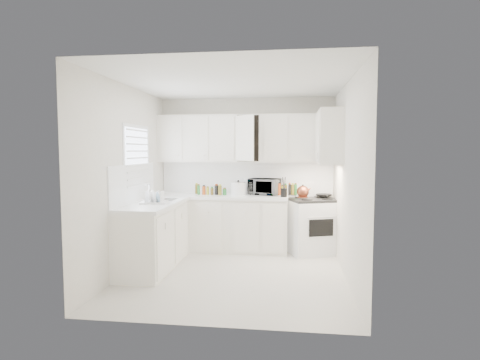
% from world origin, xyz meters
% --- Properties ---
extents(floor, '(3.20, 3.20, 0.00)m').
position_xyz_m(floor, '(0.00, 0.00, 0.00)').
color(floor, silver).
rests_on(floor, ground).
extents(ceiling, '(3.20, 3.20, 0.00)m').
position_xyz_m(ceiling, '(0.00, 0.00, 2.60)').
color(ceiling, white).
rests_on(ceiling, ground).
extents(wall_back, '(3.00, 0.00, 3.00)m').
position_xyz_m(wall_back, '(0.00, 1.60, 1.30)').
color(wall_back, white).
rests_on(wall_back, ground).
extents(wall_front, '(3.00, 0.00, 3.00)m').
position_xyz_m(wall_front, '(0.00, -1.60, 1.30)').
color(wall_front, white).
rests_on(wall_front, ground).
extents(wall_left, '(0.00, 3.20, 3.20)m').
position_xyz_m(wall_left, '(-1.50, 0.00, 1.30)').
color(wall_left, white).
rests_on(wall_left, ground).
extents(wall_right, '(0.00, 3.20, 3.20)m').
position_xyz_m(wall_right, '(1.50, 0.00, 1.30)').
color(wall_right, white).
rests_on(wall_right, ground).
extents(window_blinds, '(0.06, 0.96, 1.06)m').
position_xyz_m(window_blinds, '(-1.48, 0.35, 1.55)').
color(window_blinds, white).
rests_on(window_blinds, wall_left).
extents(lower_cabinets_back, '(2.22, 0.60, 0.90)m').
position_xyz_m(lower_cabinets_back, '(-0.39, 1.30, 0.45)').
color(lower_cabinets_back, white).
rests_on(lower_cabinets_back, floor).
extents(lower_cabinets_left, '(0.60, 1.60, 0.90)m').
position_xyz_m(lower_cabinets_left, '(-1.20, 0.20, 0.45)').
color(lower_cabinets_left, white).
rests_on(lower_cabinets_left, floor).
extents(countertop_back, '(2.24, 0.64, 0.05)m').
position_xyz_m(countertop_back, '(-0.39, 1.29, 0.93)').
color(countertop_back, white).
rests_on(countertop_back, lower_cabinets_back).
extents(countertop_left, '(0.64, 1.62, 0.05)m').
position_xyz_m(countertop_left, '(-1.19, 0.20, 0.93)').
color(countertop_left, white).
rests_on(countertop_left, lower_cabinets_left).
extents(backsplash_back, '(2.98, 0.02, 0.55)m').
position_xyz_m(backsplash_back, '(0.00, 1.59, 1.23)').
color(backsplash_back, white).
rests_on(backsplash_back, wall_back).
extents(backsplash_left, '(0.02, 1.60, 0.55)m').
position_xyz_m(backsplash_left, '(-1.49, 0.20, 1.23)').
color(backsplash_left, white).
rests_on(backsplash_left, wall_left).
extents(upper_cabinets_back, '(3.00, 0.33, 0.80)m').
position_xyz_m(upper_cabinets_back, '(0.00, 1.44, 1.50)').
color(upper_cabinets_back, white).
rests_on(upper_cabinets_back, wall_back).
extents(upper_cabinets_right, '(0.33, 0.90, 0.80)m').
position_xyz_m(upper_cabinets_right, '(1.33, 0.82, 1.50)').
color(upper_cabinets_right, white).
rests_on(upper_cabinets_right, wall_right).
extents(sink, '(0.42, 0.38, 0.30)m').
position_xyz_m(sink, '(-1.19, 0.55, 1.07)').
color(sink, gray).
rests_on(sink, countertop_left).
extents(stove, '(0.92, 0.84, 1.16)m').
position_xyz_m(stove, '(1.14, 1.29, 0.58)').
color(stove, white).
rests_on(stove, floor).
extents(tea_kettle, '(0.25, 0.21, 0.23)m').
position_xyz_m(tea_kettle, '(0.96, 1.13, 1.05)').
color(tea_kettle, maroon).
rests_on(tea_kettle, stove).
extents(frying_pan, '(0.33, 0.48, 0.04)m').
position_xyz_m(frying_pan, '(1.32, 1.45, 0.96)').
color(frying_pan, black).
rests_on(frying_pan, stove).
extents(microwave, '(0.55, 0.41, 0.33)m').
position_xyz_m(microwave, '(0.33, 1.41, 1.12)').
color(microwave, gray).
rests_on(microwave, countertop_back).
extents(rice_cooker, '(0.28, 0.28, 0.25)m').
position_xyz_m(rice_cooker, '(-0.11, 1.30, 1.08)').
color(rice_cooker, white).
rests_on(rice_cooker, countertop_back).
extents(paper_towel, '(0.12, 0.12, 0.27)m').
position_xyz_m(paper_towel, '(0.03, 1.52, 1.08)').
color(paper_towel, white).
rests_on(paper_towel, countertop_back).
extents(utensil_crock, '(0.11, 0.11, 0.34)m').
position_xyz_m(utensil_crock, '(0.66, 1.11, 1.12)').
color(utensil_crock, black).
rests_on(utensil_crock, countertop_back).
extents(dish_rack, '(0.39, 0.32, 0.20)m').
position_xyz_m(dish_rack, '(-1.15, 0.11, 1.05)').
color(dish_rack, white).
rests_on(dish_rack, countertop_left).
extents(spice_left_0, '(0.06, 0.06, 0.13)m').
position_xyz_m(spice_left_0, '(-0.85, 1.42, 1.02)').
color(spice_left_0, olive).
rests_on(spice_left_0, countertop_back).
extents(spice_left_1, '(0.06, 0.06, 0.13)m').
position_xyz_m(spice_left_1, '(-0.78, 1.33, 1.02)').
color(spice_left_1, '#287A31').
rests_on(spice_left_1, countertop_back).
extents(spice_left_2, '(0.06, 0.06, 0.13)m').
position_xyz_m(spice_left_2, '(-0.70, 1.42, 1.02)').
color(spice_left_2, '#B74818').
rests_on(spice_left_2, countertop_back).
extents(spice_left_3, '(0.06, 0.06, 0.13)m').
position_xyz_m(spice_left_3, '(-0.62, 1.33, 1.02)').
color(spice_left_3, gold).
rests_on(spice_left_3, countertop_back).
extents(spice_left_4, '(0.06, 0.06, 0.13)m').
position_xyz_m(spice_left_4, '(-0.55, 1.42, 1.02)').
color(spice_left_4, brown).
rests_on(spice_left_4, countertop_back).
extents(spice_left_5, '(0.06, 0.06, 0.13)m').
position_xyz_m(spice_left_5, '(-0.47, 1.33, 1.02)').
color(spice_left_5, black).
rests_on(spice_left_5, countertop_back).
extents(spice_left_6, '(0.06, 0.06, 0.13)m').
position_xyz_m(spice_left_6, '(-0.40, 1.42, 1.02)').
color(spice_left_6, olive).
rests_on(spice_left_6, countertop_back).
extents(spice_left_7, '(0.06, 0.06, 0.13)m').
position_xyz_m(spice_left_7, '(-0.32, 1.33, 1.02)').
color(spice_left_7, '#287A31').
rests_on(spice_left_7, countertop_back).
extents(sauce_right_0, '(0.06, 0.06, 0.19)m').
position_xyz_m(sauce_right_0, '(0.58, 1.46, 1.05)').
color(sauce_right_0, '#B74818').
rests_on(sauce_right_0, countertop_back).
extents(sauce_right_1, '(0.06, 0.06, 0.19)m').
position_xyz_m(sauce_right_1, '(0.64, 1.40, 1.05)').
color(sauce_right_1, gold).
rests_on(sauce_right_1, countertop_back).
extents(sauce_right_2, '(0.06, 0.06, 0.19)m').
position_xyz_m(sauce_right_2, '(0.69, 1.46, 1.05)').
color(sauce_right_2, brown).
rests_on(sauce_right_2, countertop_back).
extents(sauce_right_3, '(0.06, 0.06, 0.19)m').
position_xyz_m(sauce_right_3, '(0.74, 1.40, 1.05)').
color(sauce_right_3, black).
rests_on(sauce_right_3, countertop_back).
extents(sauce_right_4, '(0.06, 0.06, 0.19)m').
position_xyz_m(sauce_right_4, '(0.80, 1.46, 1.05)').
color(sauce_right_4, olive).
rests_on(sauce_right_4, countertop_back).
extents(sauce_right_5, '(0.06, 0.06, 0.19)m').
position_xyz_m(sauce_right_5, '(0.85, 1.40, 1.05)').
color(sauce_right_5, '#287A31').
rests_on(sauce_right_5, countertop_back).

